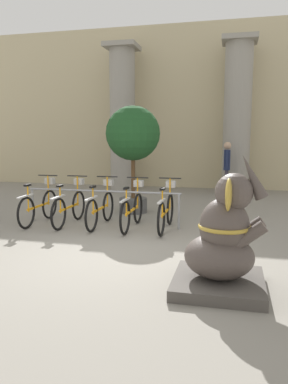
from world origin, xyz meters
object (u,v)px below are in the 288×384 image
bicycle_0 (39,205)px  bicycle_1 (70,206)px  bicycle_3 (132,209)px  person_pedestrian (227,164)px  elephant_statue (223,244)px  bicycle_4 (166,210)px  bicycle_2 (101,207)px  potted_tree (133,138)px

bicycle_0 → bicycle_1: (0.72, 0.04, 0.00)m
bicycle_3 → bicycle_0: bearing=-179.4°
person_pedestrian → bicycle_3: bearing=-110.7°
elephant_statue → person_pedestrian: person_pedestrian is taller
elephant_statue → person_pedestrian: 7.72m
bicycle_3 → bicycle_1: bearing=179.2°
bicycle_4 → bicycle_1: bearing=-179.3°
bicycle_2 → potted_tree: (0.29, 1.60, 1.47)m
bicycle_0 → bicycle_3: bearing=0.6°
bicycle_3 → person_pedestrian: bearing=69.3°
bicycle_0 → bicycle_4: bearing=1.4°
bicycle_1 → person_pedestrian: bearing=56.0°
bicycle_3 → bicycle_4: size_ratio=1.00×
bicycle_0 → bicycle_3: size_ratio=1.00×
bicycle_2 → elephant_statue: bearing=-47.2°
potted_tree → bicycle_1: bearing=-122.0°
bicycle_2 → person_pedestrian: 5.50m
bicycle_2 → bicycle_3: size_ratio=1.00×
bicycle_1 → bicycle_4: bearing=0.7°
potted_tree → bicycle_3: bearing=-75.5°
bicycle_3 → potted_tree: bearing=104.5°
elephant_statue → potted_tree: potted_tree is taller
bicycle_4 → elephant_statue: elephant_statue is taller
bicycle_1 → person_pedestrian: size_ratio=0.98×
bicycle_4 → potted_tree: (-1.14, 1.59, 1.47)m
bicycle_1 → bicycle_0: bearing=-176.6°
bicycle_1 → person_pedestrian: 5.88m
bicycle_0 → potted_tree: 2.81m
bicycle_1 → bicycle_2: bearing=1.5°
elephant_statue → potted_tree: 5.22m
bicycle_1 → bicycle_4: same height
bicycle_0 → bicycle_2: same height
bicycle_4 → potted_tree: size_ratio=0.64×
elephant_statue → potted_tree: (-2.37, 4.47, 1.29)m
bicycle_1 → bicycle_4: 2.15m
bicycle_1 → elephant_statue: elephant_statue is taller
bicycle_0 → bicycle_2: size_ratio=1.00×
bicycle_4 → bicycle_3: bearing=-176.3°
bicycle_2 → elephant_statue: elephant_statue is taller
bicycle_1 → elephant_statue: size_ratio=0.99×
bicycle_2 → potted_tree: bearing=79.6°
elephant_statue → bicycle_1: bearing=139.8°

